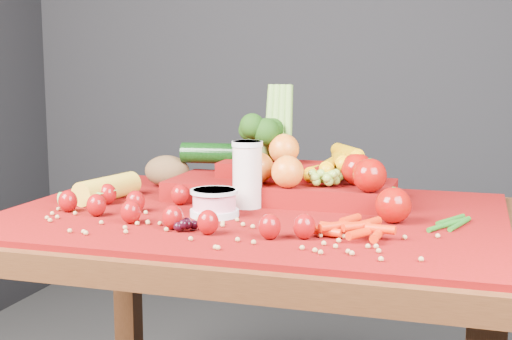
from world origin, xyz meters
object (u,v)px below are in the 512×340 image
(produce_mound, at_px, (289,175))
(table, at_px, (253,260))
(yogurt_bowl, at_px, (214,202))
(milk_glass, at_px, (247,172))

(produce_mound, bearing_deg, table, -103.69)
(yogurt_bowl, relative_size, produce_mound, 0.17)
(table, relative_size, milk_glass, 7.45)
(table, xyz_separation_m, milk_glass, (-0.03, 0.04, 0.19))
(table, relative_size, yogurt_bowl, 10.65)
(table, distance_m, yogurt_bowl, 0.16)
(table, bearing_deg, produce_mound, 76.31)
(table, distance_m, milk_glass, 0.19)
(table, distance_m, produce_mound, 0.23)
(yogurt_bowl, distance_m, produce_mound, 0.25)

